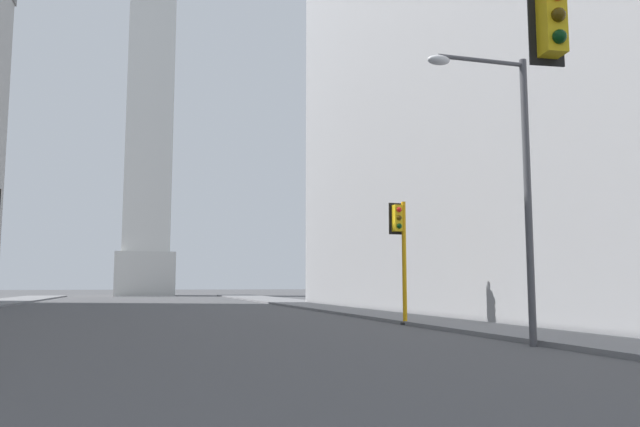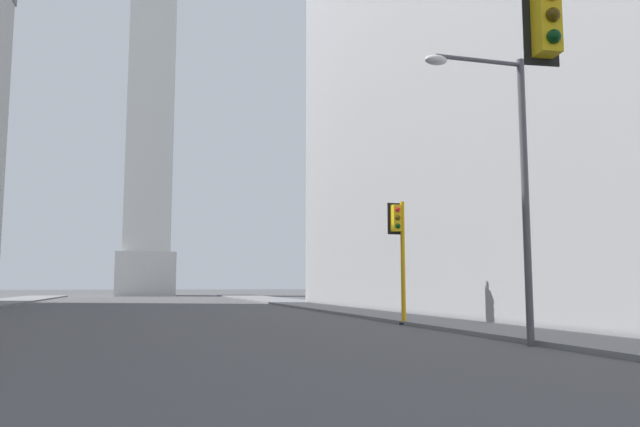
{
  "view_description": "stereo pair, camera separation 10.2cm",
  "coord_description": "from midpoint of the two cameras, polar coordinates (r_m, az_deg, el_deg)",
  "views": [
    {
      "loc": [
        -0.29,
        -1.17,
        1.65
      ],
      "look_at": [
        14.72,
        51.81,
        7.91
      ],
      "focal_mm": 35.0,
      "sensor_mm": 36.0,
      "label": 1
    },
    {
      "loc": [
        -0.19,
        -1.2,
        1.65
      ],
      "look_at": [
        14.72,
        51.81,
        7.91
      ],
      "focal_mm": 35.0,
      "sensor_mm": 36.0,
      "label": 2
    }
  ],
  "objects": [
    {
      "name": "sidewalk_right",
      "position": [
        37.09,
        4.45,
        -8.9
      ],
      "size": [
        5.0,
        112.06,
        0.15
      ],
      "primitive_type": "cube",
      "color": "slate",
      "rests_on": "ground_plane"
    },
    {
      "name": "street_lamp",
      "position": [
        17.81,
        17.03,
        4.28
      ],
      "size": [
        3.02,
        0.36,
        7.91
      ],
      "color": "#4C4C51",
      "rests_on": "ground_plane"
    },
    {
      "name": "building_right",
      "position": [
        39.12,
        22.09,
        16.69
      ],
      "size": [
        18.64,
        47.7,
        33.45
      ],
      "color": "#9E9EA0",
      "rests_on": "ground_plane"
    },
    {
      "name": "obelisk",
      "position": [
        99.73,
        -15.09,
        12.26
      ],
      "size": [
        8.3,
        8.3,
        69.68
      ],
      "color": "silver",
      "rests_on": "ground_plane"
    },
    {
      "name": "traffic_light_mid_right",
      "position": [
        25.99,
        7.39,
        -2.68
      ],
      "size": [
        0.79,
        0.51,
        5.07
      ],
      "color": "orange",
      "rests_on": "ground_plane"
    }
  ]
}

